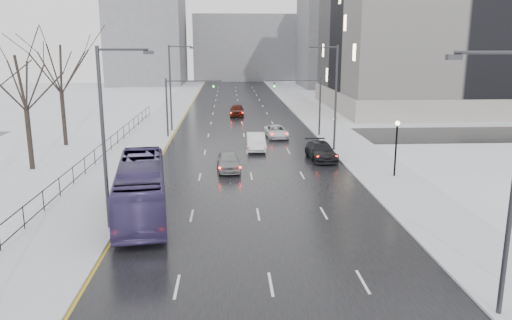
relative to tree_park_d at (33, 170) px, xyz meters
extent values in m
cube|color=black|center=(17.80, 26.00, 0.02)|extent=(16.00, 150.00, 0.04)
cube|color=black|center=(17.80, 14.00, 0.02)|extent=(130.00, 10.00, 0.04)
cube|color=silver|center=(7.30, 26.00, 0.08)|extent=(5.00, 150.00, 0.16)
cube|color=silver|center=(28.30, 26.00, 0.08)|extent=(5.00, 150.00, 0.16)
cube|color=white|center=(-2.20, 26.00, 0.06)|extent=(14.00, 150.00, 0.12)
cube|color=black|center=(4.80, -4.00, 1.41)|extent=(0.04, 70.00, 0.05)
cube|color=black|center=(4.80, -4.00, 0.41)|extent=(0.04, 70.00, 0.05)
cylinder|color=black|center=(4.80, -4.00, 0.81)|extent=(0.06, 0.06, 1.30)
cylinder|color=#2D2D33|center=(24.90, -24.00, 9.80)|extent=(2.60, 0.12, 0.12)
cube|color=#2D2D33|center=(23.60, -24.00, 9.65)|extent=(0.50, 0.25, 0.18)
cylinder|color=#2D2D33|center=(26.20, 6.00, 5.00)|extent=(0.20, 0.20, 10.00)
cylinder|color=#2D2D33|center=(24.90, 6.00, 9.80)|extent=(2.60, 0.12, 0.12)
cube|color=#2D2D33|center=(23.60, 6.00, 9.65)|extent=(0.50, 0.25, 0.18)
cylinder|color=#2D2D33|center=(9.40, -14.00, 5.00)|extent=(0.20, 0.20, 10.00)
cylinder|color=#2D2D33|center=(10.70, -14.00, 9.80)|extent=(2.60, 0.12, 0.12)
cube|color=#2D2D33|center=(12.00, -14.00, 9.65)|extent=(0.50, 0.25, 0.18)
cylinder|color=#2D2D33|center=(9.40, 18.00, 5.00)|extent=(0.20, 0.20, 10.00)
cylinder|color=#2D2D33|center=(10.70, 18.00, 9.80)|extent=(2.60, 0.12, 0.12)
cube|color=#2D2D33|center=(12.00, 18.00, 9.65)|extent=(0.50, 0.25, 0.18)
cylinder|color=black|center=(28.80, -4.00, 2.16)|extent=(0.14, 0.14, 4.00)
sphere|color=#FFE5B2|center=(28.80, -4.00, 4.26)|extent=(0.36, 0.36, 0.36)
cylinder|color=#2D2D33|center=(26.20, 14.00, 3.25)|extent=(0.20, 0.20, 6.50)
cylinder|color=#2D2D33|center=(23.20, 14.00, 6.20)|extent=(6.00, 0.12, 0.12)
imported|color=#2D2D33|center=(21.10, 14.00, 5.60)|extent=(0.15, 0.18, 0.90)
sphere|color=#19FF33|center=(21.10, 13.85, 5.60)|extent=(0.16, 0.16, 0.16)
cylinder|color=#2D2D33|center=(9.40, 14.00, 3.25)|extent=(0.20, 0.20, 6.50)
cylinder|color=#2D2D33|center=(12.40, 14.00, 6.20)|extent=(6.00, 0.12, 0.12)
imported|color=#2D2D33|center=(14.50, 14.00, 5.60)|extent=(0.15, 0.18, 0.90)
sphere|color=#19FF33|center=(14.50, 13.85, 5.60)|extent=(0.16, 0.16, 0.16)
cylinder|color=#2D2D33|center=(27.00, 10.00, 1.41)|extent=(0.06, 0.06, 2.50)
cylinder|color=white|center=(27.00, 10.00, 2.56)|extent=(0.60, 0.03, 0.60)
torus|color=#B20C0C|center=(27.00, 10.00, 2.56)|extent=(0.58, 0.06, 0.58)
cube|color=gray|center=(52.80, 38.00, 12.00)|extent=(40.00, 30.00, 24.00)
cube|color=gray|center=(52.80, 38.00, 1.50)|extent=(40.60, 30.60, 3.00)
cube|color=slate|center=(45.80, 81.00, 11.00)|extent=(24.00, 20.00, 22.00)
cube|color=slate|center=(-4.20, 91.00, 14.00)|extent=(18.00, 22.00, 28.00)
cube|color=slate|center=(21.80, 106.00, 9.00)|extent=(30.00, 18.00, 18.00)
imported|color=#3D3262|center=(10.80, -11.52, 1.66)|extent=(4.31, 11.90, 3.24)
imported|color=gray|center=(16.02, -1.08, 0.80)|extent=(2.06, 4.57, 1.52)
imported|color=silver|center=(18.70, 6.86, 0.86)|extent=(1.79, 5.01, 1.64)
imported|color=silver|center=(21.30, 13.28, 0.71)|extent=(2.66, 4.99, 1.33)
imported|color=black|center=(24.27, 2.41, 0.81)|extent=(2.47, 5.42, 1.54)
imported|color=#3E110A|center=(17.30, 30.52, 0.87)|extent=(2.10, 4.95, 1.67)
camera|label=1|loc=(16.08, -40.53, 10.07)|focal=35.00mm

